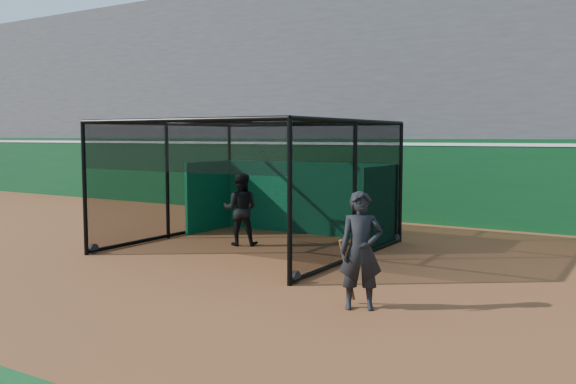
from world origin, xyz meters
The scene contains 6 objects.
ground centered at (0.00, 0.00, 0.00)m, with size 120.00×120.00×0.00m, color brown.
outfield_wall centered at (0.00, 8.50, 1.29)m, with size 50.00×0.50×2.50m.
grandstand centered at (0.00, 12.27, 4.48)m, with size 50.00×7.85×8.95m.
batting_cage centered at (-0.33, 2.48, 1.44)m, with size 5.29×5.26×2.89m.
batter centered at (-0.79, 2.64, 0.86)m, with size 0.84×0.65×1.72m, color black.
on_deck_player centered at (3.92, -0.78, 0.88)m, with size 0.77×0.68×1.77m.
Camera 1 is at (7.68, -8.96, 2.58)m, focal length 38.00 mm.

